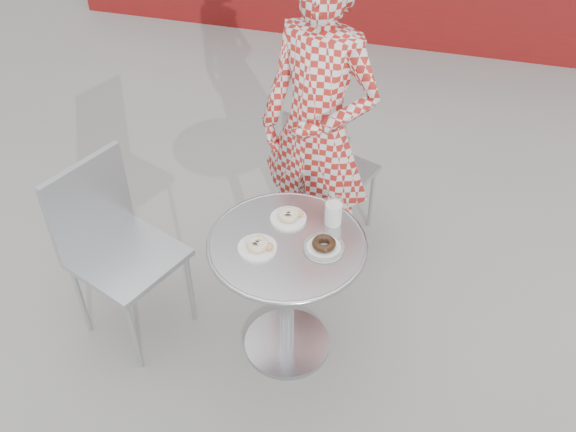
% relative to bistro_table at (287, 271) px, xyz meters
% --- Properties ---
extents(ground, '(60.00, 60.00, 0.00)m').
position_rel_bistro_table_xyz_m(ground, '(-0.05, -0.04, -0.55)').
color(ground, '#979490').
rests_on(ground, ground).
extents(bistro_table, '(0.73, 0.73, 0.74)m').
position_rel_bistro_table_xyz_m(bistro_table, '(0.00, 0.00, 0.00)').
color(bistro_table, silver).
rests_on(bistro_table, ground).
extents(chair_far, '(0.54, 0.54, 0.87)m').
position_rel_bistro_table_xyz_m(chair_far, '(0.01, 0.92, -0.29)').
color(chair_far, '#B0B3B8').
rests_on(chair_far, ground).
extents(chair_left, '(0.60, 0.60, 0.96)m').
position_rel_bistro_table_xyz_m(chair_left, '(-0.80, -0.06, -0.26)').
color(chair_left, '#B0B3B8').
rests_on(chair_left, ground).
extents(seated_person, '(0.75, 0.61, 1.79)m').
position_rel_bistro_table_xyz_m(seated_person, '(-0.02, 0.67, 0.34)').
color(seated_person, '#AC211A').
rests_on(seated_person, ground).
extents(plate_far, '(0.17, 0.17, 0.04)m').
position_rel_bistro_table_xyz_m(plate_far, '(-0.03, 0.15, 0.20)').
color(plate_far, white).
rests_on(plate_far, bistro_table).
extents(plate_near, '(0.17, 0.17, 0.05)m').
position_rel_bistro_table_xyz_m(plate_near, '(-0.11, -0.07, 0.20)').
color(plate_near, white).
rests_on(plate_near, bistro_table).
extents(plate_checker, '(0.18, 0.18, 0.05)m').
position_rel_bistro_table_xyz_m(plate_checker, '(0.17, 0.01, 0.19)').
color(plate_checker, white).
rests_on(plate_checker, bistro_table).
extents(milk_cup, '(0.08, 0.08, 0.13)m').
position_rel_bistro_table_xyz_m(milk_cup, '(0.17, 0.18, 0.24)').
color(milk_cup, white).
rests_on(milk_cup, bistro_table).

